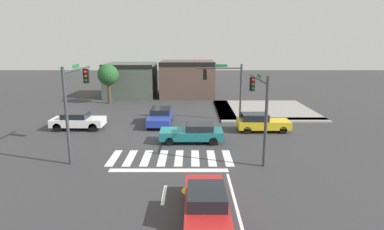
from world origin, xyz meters
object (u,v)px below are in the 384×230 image
Objects in this scene: traffic_signal_southeast at (260,98)px; car_blue at (161,116)px; car_teal at (194,133)px; roadside_tree at (109,75)px; car_yellow at (262,122)px; traffic_signal_southwest at (77,93)px; car_red at (207,202)px; traffic_signal_northeast at (225,82)px; car_white at (79,121)px.

traffic_signal_southeast is 1.24× the size of car_blue.
roadside_tree reaches higher than car_teal.
car_blue is 8.71m from car_yellow.
traffic_signal_southeast is at bearing -89.72° from traffic_signal_southwest.
car_yellow reaches higher than car_red.
roadside_tree reaches higher than car_blue.
traffic_signal_southeast is 1.21× the size of car_teal.
car_yellow is (1.41, 5.47, -2.94)m from traffic_signal_southeast.
car_red is (-3.63, -7.73, -3.00)m from traffic_signal_southeast.
roadside_tree is at bearing 141.57° from car_yellow.
roadside_tree is at bearing 38.39° from traffic_signal_southeast.
car_teal is (-2.87, -6.67, -2.92)m from traffic_signal_northeast.
traffic_signal_northeast is 13.18m from car_white.
traffic_signal_southeast is at bearing -51.61° from roadside_tree.
car_white is at bearing -76.81° from car_blue.
car_white reaches higher than car_teal.
roadside_tree is (-2.58, 17.79, -0.68)m from traffic_signal_southwest.
traffic_signal_southeast reaches higher than car_red.
car_teal is at bearing -152.47° from car_yellow.
car_red is at bearing -110.92° from car_yellow.
car_white is at bearing -20.08° from car_teal.
car_white is (-9.60, 3.51, 0.05)m from car_teal.
traffic_signal_southwest is at bearing 42.35° from traffic_signal_northeast.
roadside_tree reaches higher than car_red.
car_white is at bearing 14.21° from traffic_signal_northeast.
traffic_signal_southwest is 11.47m from car_red.
car_teal is 0.98× the size of roadside_tree.
car_blue is at bearing 42.49° from traffic_signal_southeast.
car_blue is 6.92m from car_white.
car_yellow is (8.43, -2.19, 0.02)m from car_blue.
traffic_signal_southwest is at bearing -69.64° from car_white.
traffic_signal_northeast is 1.24× the size of car_yellow.
car_teal is 6.27m from car_yellow.
car_red is 27.65m from roadside_tree.
car_yellow is at bearing -20.92° from car_red.
traffic_signal_northeast is 7.83m from car_teal.
car_teal is (7.33, 2.63, -3.35)m from traffic_signal_southwest.
traffic_signal_northeast is 6.62m from car_blue.
roadside_tree is (-14.05, 17.73, -0.32)m from traffic_signal_southeast.
car_blue is 12.57m from roadside_tree.
car_blue is at bearing 165.42° from car_yellow.
traffic_signal_southwest is 1.25× the size of roadside_tree.
car_white is at bearing 66.14° from traffic_signal_southeast.
car_red is at bearing -53.78° from car_white.
car_yellow is 0.91× the size of roadside_tree.
traffic_signal_southwest is at bearing -30.01° from car_blue.
traffic_signal_southwest is 1.21× the size of car_red.
traffic_signal_northeast is 1.22× the size of car_white.
traffic_signal_northeast is at bearing -33.62° from roadside_tree.
car_white is 1.02× the size of car_yellow.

